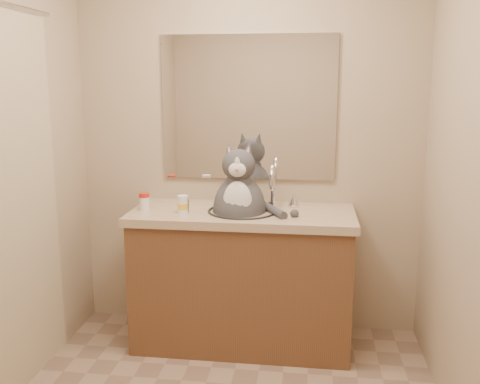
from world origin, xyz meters
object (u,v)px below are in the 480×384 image
pill_bottle_orange (183,205)px  grey_canister (185,206)px  cat (240,205)px  pill_bottle_redcap (144,202)px

pill_bottle_orange → grey_canister: 0.02m
cat → grey_canister: size_ratio=8.08×
cat → pill_bottle_redcap: bearing=-178.6°
cat → pill_bottle_orange: cat is taller
cat → pill_bottle_redcap: (-0.57, -0.04, 0.01)m
pill_bottle_redcap → cat: bearing=3.5°
cat → grey_canister: (-0.32, -0.06, -0.00)m
pill_bottle_redcap → grey_canister: size_ratio=1.33×
pill_bottle_redcap → grey_canister: bearing=-5.0°
grey_canister → cat: bearing=10.2°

